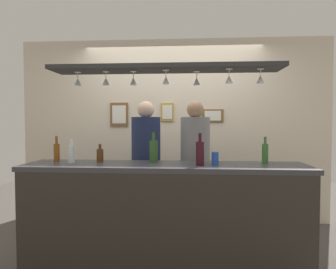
{
  "coord_description": "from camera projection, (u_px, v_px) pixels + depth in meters",
  "views": [
    {
      "loc": [
        0.23,
        -3.13,
        1.42
      ],
      "look_at": [
        0.0,
        0.1,
        1.28
      ],
      "focal_mm": 31.46,
      "sensor_mm": 36.0,
      "label": 1
    }
  ],
  "objects": [
    {
      "name": "picture_frame_caricature",
      "position": [
        119.0,
        114.0,
        4.24
      ],
      "size": [
        0.26,
        0.02,
        0.34
      ],
      "color": "brown",
      "rests_on": "back_wall"
    },
    {
      "name": "picture_frame_crest",
      "position": [
        167.0,
        112.0,
        4.19
      ],
      "size": [
        0.18,
        0.02,
        0.26
      ],
      "color": "#B29338",
      "rests_on": "back_wall"
    },
    {
      "name": "person_right_grey_shirt",
      "position": [
        195.0,
        158.0,
        3.42
      ],
      "size": [
        0.34,
        0.34,
        1.66
      ],
      "color": "#2D334C",
      "rests_on": "ground_plane"
    },
    {
      "name": "bar_counter",
      "position": [
        163.0,
        203.0,
        2.66
      ],
      "size": [
        2.7,
        0.55,
        1.02
      ],
      "color": "#38383D",
      "rests_on": "ground_plane"
    },
    {
      "name": "person_middle_navy_shirt",
      "position": [
        146.0,
        158.0,
        3.46
      ],
      "size": [
        0.34,
        0.34,
        1.67
      ],
      "color": "#2D334C",
      "rests_on": "ground_plane"
    },
    {
      "name": "bottle_beer_green_import",
      "position": [
        265.0,
        153.0,
        2.84
      ],
      "size": [
        0.06,
        0.06,
        0.26
      ],
      "color": "#336B2D",
      "rests_on": "bar_counter"
    },
    {
      "name": "hanging_wineglass_far_right",
      "position": [
        260.0,
        79.0,
        2.72
      ],
      "size": [
        0.07,
        0.07,
        0.13
      ],
      "color": "silver",
      "rests_on": "overhead_glass_rack"
    },
    {
      "name": "hanging_wineglass_right",
      "position": [
        229.0,
        79.0,
        2.72
      ],
      "size": [
        0.07,
        0.07,
        0.13
      ],
      "color": "silver",
      "rests_on": "overhead_glass_rack"
    },
    {
      "name": "bottle_beer_brown_stubby",
      "position": [
        100.0,
        155.0,
        2.96
      ],
      "size": [
        0.07,
        0.07,
        0.18
      ],
      "color": "#512D14",
      "rests_on": "bar_counter"
    },
    {
      "name": "hanging_wineglass_center_right",
      "position": [
        197.0,
        81.0,
        2.86
      ],
      "size": [
        0.07,
        0.07,
        0.13
      ],
      "color": "silver",
      "rests_on": "overhead_glass_rack"
    },
    {
      "name": "bottle_soda_clear",
      "position": [
        71.0,
        154.0,
        2.88
      ],
      "size": [
        0.06,
        0.06,
        0.23
      ],
      "color": "silver",
      "rests_on": "bar_counter"
    },
    {
      "name": "overhead_glass_rack",
      "position": [
        165.0,
        68.0,
        2.82
      ],
      "size": [
        2.2,
        0.36,
        0.04
      ],
      "primitive_type": "cube",
      "color": "black"
    },
    {
      "name": "hanging_wineglass_far_left",
      "position": [
        78.0,
        81.0,
        2.89
      ],
      "size": [
        0.07,
        0.07,
        0.13
      ],
      "color": "silver",
      "rests_on": "overhead_glass_rack"
    },
    {
      "name": "drink_can",
      "position": [
        215.0,
        158.0,
        2.75
      ],
      "size": [
        0.07,
        0.07,
        0.12
      ],
      "primitive_type": "cylinder",
      "color": "#1E4CB2",
      "rests_on": "bar_counter"
    },
    {
      "name": "back_wall",
      "position": [
        173.0,
        131.0,
        4.24
      ],
      "size": [
        4.4,
        0.06,
        2.6
      ],
      "primitive_type": "cube",
      "color": "beige",
      "rests_on": "ground_plane"
    },
    {
      "name": "hanging_wineglass_center",
      "position": [
        166.0,
        80.0,
        2.79
      ],
      "size": [
        0.07,
        0.07,
        0.13
      ],
      "color": "silver",
      "rests_on": "overhead_glass_rack"
    },
    {
      "name": "hanging_wineglass_center_left",
      "position": [
        133.0,
        81.0,
        2.86
      ],
      "size": [
        0.07,
        0.07,
        0.13
      ],
      "color": "silver",
      "rests_on": "overhead_glass_rack"
    },
    {
      "name": "picture_frame_lower_pair",
      "position": [
        213.0,
        116.0,
        4.15
      ],
      "size": [
        0.3,
        0.02,
        0.18
      ],
      "color": "brown",
      "rests_on": "back_wall"
    },
    {
      "name": "ground_plane",
      "position": [
        167.0,
        253.0,
        3.19
      ],
      "size": [
        8.0,
        8.0,
        0.0
      ],
      "primitive_type": "plane",
      "color": "#4C4742"
    },
    {
      "name": "bottle_beer_amber_tall",
      "position": [
        57.0,
        152.0,
        2.99
      ],
      "size": [
        0.06,
        0.06,
        0.26
      ],
      "color": "brown",
      "rests_on": "bar_counter"
    },
    {
      "name": "bottle_champagne_green",
      "position": [
        154.0,
        150.0,
        2.94
      ],
      "size": [
        0.08,
        0.08,
        0.3
      ],
      "color": "#2D5623",
      "rests_on": "bar_counter"
    },
    {
      "name": "hanging_wineglass_left",
      "position": [
        106.0,
        81.0,
        2.86
      ],
      "size": [
        0.07,
        0.07,
        0.13
      ],
      "color": "silver",
      "rests_on": "overhead_glass_rack"
    },
    {
      "name": "bottle_wine_dark_red",
      "position": [
        200.0,
        153.0,
        2.72
      ],
      "size": [
        0.08,
        0.08,
        0.3
      ],
      "color": "#380F19",
      "rests_on": "bar_counter"
    }
  ]
}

